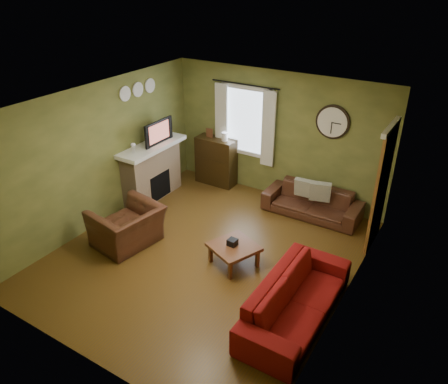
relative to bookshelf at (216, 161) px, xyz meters
The scene contains 31 objects.
floor 2.79m from the bookshelf, 60.92° to the right, with size 4.60×5.20×0.00m, color #553A15.
ceiling 3.44m from the bookshelf, 60.92° to the right, with size 4.60×5.20×0.00m, color white.
wall_left 2.70m from the bookshelf, 112.06° to the right, with size 0.00×5.20×2.60m, color olive.
wall_right 4.42m from the bookshelf, 33.39° to the right, with size 0.00×5.20×2.60m, color olive.
wall_back 1.55m from the bookshelf, ahead, with size 4.60×0.00×2.60m, color olive.
wall_front 5.22m from the bookshelf, 75.08° to the right, with size 4.60×0.00×2.60m, color olive.
fireplace 1.46m from the bookshelf, 121.78° to the right, with size 0.40×1.40×1.10m, color tan.
firebox 1.39m from the bookshelf, 115.01° to the right, with size 0.04×0.60×0.55m, color black.
mantel 1.57m from the bookshelf, 120.77° to the right, with size 0.58×1.60×0.08m, color white.
tv 1.55m from the bookshelf, 123.38° to the right, with size 0.60×0.08×0.35m, color black.
tv_screen 1.55m from the bookshelf, 120.35° to the right, with size 0.02×0.62×0.36m, color #994C3F.
medallion_left 2.53m from the bookshelf, 120.81° to the right, with size 0.28×0.28×0.03m, color white.
medallion_mid 2.33m from the bookshelf, 127.39° to the right, with size 0.28×0.28×0.03m, color white.
medallion_right 2.16m from the bookshelf, 136.78° to the right, with size 0.28×0.28×0.03m, color white.
window_pane 1.18m from the bookshelf, 16.57° to the left, with size 1.00×0.02×1.30m, color silver, non-canonical shape.
curtain_rod 1.86m from the bookshelf, ahead, with size 0.03×0.03×1.50m, color black.
curtain_left 0.93m from the bookshelf, 47.47° to the left, with size 0.28×0.04×1.55m, color silver.
curtain_right 1.50m from the bookshelf, ahead, with size 0.28×0.04×1.55m, color silver.
wall_clock 2.75m from the bookshelf, ahead, with size 0.64×0.06×0.64m, color white, non-canonical shape.
door 3.68m from the bookshelf, ahead, with size 0.05×0.90×2.10m, color brown.
bookshelf is the anchor object (origin of this frame).
book 0.50m from the bookshelf, 119.32° to the left, with size 0.17×0.23×0.02m, color brown.
sofa_brown 2.36m from the bookshelf, ahead, with size 1.86×0.73×0.54m, color #432316.
pillow_left 2.48m from the bookshelf, ahead, with size 0.39×0.12×0.39m, color #9B9D8C.
pillow_right 2.16m from the bookshelf, ahead, with size 0.36×0.11×0.36m, color #9B9D8C.
sofa_red 4.35m from the bookshelf, 42.89° to the right, with size 2.17×0.85×0.63m, color maroon.
armchair 2.83m from the bookshelf, 90.34° to the right, with size 1.09×0.95×0.71m, color #432316.
coffee_table 3.02m from the bookshelf, 52.01° to the right, with size 0.68×0.68×0.36m, color brown, non-canonical shape.
tissue_box 2.99m from the bookshelf, 52.46° to the right, with size 0.14×0.14×0.11m, color black.
wine_glass_a 2.06m from the bookshelf, 112.06° to the right, with size 0.07×0.07×0.21m, color white, non-canonical shape.
wine_glass_b 2.02m from the bookshelf, 112.55° to the right, with size 0.07×0.07×0.19m, color white, non-canonical shape.
Camera 1 is at (3.41, -4.98, 4.39)m, focal length 35.00 mm.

